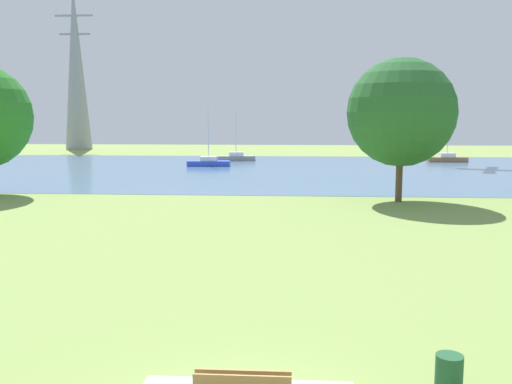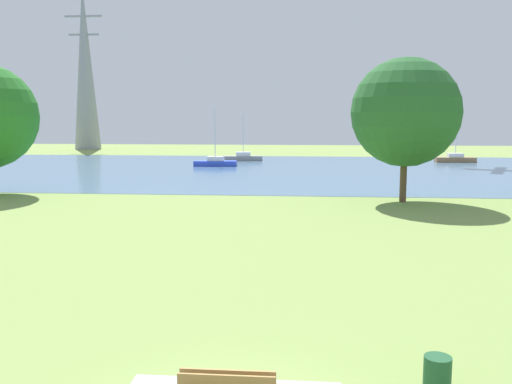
# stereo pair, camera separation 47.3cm
# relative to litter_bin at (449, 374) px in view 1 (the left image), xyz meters

# --- Properties ---
(ground_plane) EXTENTS (160.00, 160.00, 0.00)m
(ground_plane) POSITION_rel_litter_bin_xyz_m (-4.12, 20.54, -0.40)
(ground_plane) COLOR #7F994C
(litter_bin) EXTENTS (0.56, 0.56, 0.80)m
(litter_bin) POSITION_rel_litter_bin_xyz_m (0.00, 0.00, 0.00)
(litter_bin) COLOR #1E512D
(litter_bin) RESTS_ON ground
(water_surface) EXTENTS (140.00, 40.00, 0.02)m
(water_surface) POSITION_rel_litter_bin_xyz_m (-4.12, 48.54, -0.39)
(water_surface) COLOR #517699
(water_surface) RESTS_ON ground
(sailboat_brown) EXTENTS (4.84, 1.65, 5.40)m
(sailboat_brown) POSITION_rel_litter_bin_xyz_m (15.76, 59.97, 0.05)
(sailboat_brown) COLOR brown
(sailboat_brown) RESTS_ON water_surface
(sailboat_blue) EXTENTS (4.86, 1.72, 6.54)m
(sailboat_blue) POSITION_rel_litter_bin_xyz_m (-12.84, 52.00, 0.06)
(sailboat_blue) COLOR blue
(sailboat_blue) RESTS_ON water_surface
(sailboat_gray) EXTENTS (4.98, 2.27, 6.09)m
(sailboat_gray) POSITION_rel_litter_bin_xyz_m (-10.54, 60.17, 0.05)
(sailboat_gray) COLOR gray
(sailboat_gray) RESTS_ON water_surface
(tree_mid_shore) EXTENTS (7.09, 7.09, 9.43)m
(tree_mid_shore) POSITION_rel_litter_bin_xyz_m (3.77, 26.48, 5.48)
(tree_mid_shore) COLOR brown
(tree_mid_shore) RESTS_ON ground
(electricity_pylon) EXTENTS (6.40, 4.40, 27.82)m
(electricity_pylon) POSITION_rel_litter_bin_xyz_m (-39.99, 83.43, 13.52)
(electricity_pylon) COLOR gray
(electricity_pylon) RESTS_ON ground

